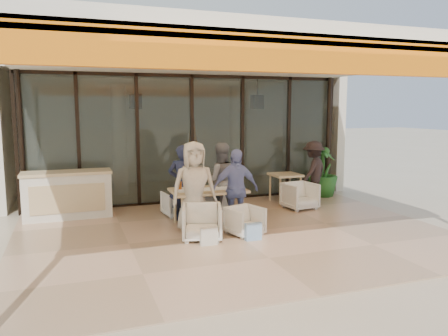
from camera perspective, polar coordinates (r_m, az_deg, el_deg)
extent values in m
plane|color=#C6B293|center=(8.42, 1.44, -8.61)|extent=(70.00, 70.00, 0.00)
cube|color=tan|center=(8.42, 1.44, -8.57)|extent=(8.00, 6.00, 0.01)
cube|color=silver|center=(8.13, 1.52, 14.31)|extent=(8.00, 6.00, 0.20)
cube|color=orange|center=(5.47, 13.08, 14.26)|extent=(8.00, 0.12, 0.45)
cube|color=orange|center=(6.08, 9.49, 14.84)|extent=(8.00, 1.50, 0.06)
cylinder|color=black|center=(10.48, -24.94, 2.83)|extent=(0.12, 0.12, 3.20)
cylinder|color=black|center=(12.46, 13.45, 4.05)|extent=(0.12, 0.12, 3.20)
cube|color=#9EADA3|center=(10.96, -4.21, 3.74)|extent=(8.00, 0.03, 3.20)
cube|color=black|center=(11.18, -4.13, -4.26)|extent=(8.00, 0.10, 0.08)
cube|color=black|center=(10.95, -4.29, 11.90)|extent=(8.00, 0.10, 0.08)
cube|color=black|center=(10.61, -25.52, 2.85)|extent=(0.08, 0.10, 3.20)
cube|color=black|center=(10.56, -18.49, 3.19)|extent=(0.08, 0.10, 3.20)
cube|color=black|center=(10.68, -11.22, 3.50)|extent=(0.08, 0.10, 3.20)
cube|color=black|center=(10.96, -4.21, 3.74)|extent=(0.08, 0.10, 3.20)
cube|color=black|center=(11.39, 2.36, 3.91)|extent=(0.08, 0.10, 3.20)
cube|color=black|center=(11.96, 8.38, 4.03)|extent=(0.08, 0.10, 3.20)
cube|color=black|center=(12.62, 13.61, 4.09)|extent=(0.08, 0.10, 3.20)
cube|color=silver|center=(14.35, -7.98, 5.07)|extent=(9.00, 0.25, 3.40)
cube|color=silver|center=(12.39, -26.60, 3.87)|extent=(0.25, 3.50, 3.40)
cube|color=silver|center=(14.31, 11.12, 4.99)|extent=(0.25, 3.50, 3.40)
cube|color=silver|center=(12.66, -6.47, 12.42)|extent=(9.00, 3.50, 0.25)
cube|color=#DAC085|center=(12.85, -6.23, -2.83)|extent=(8.00, 3.50, 0.02)
cylinder|color=silver|center=(12.23, -13.49, 3.51)|extent=(0.40, 0.40, 3.00)
cylinder|color=silver|center=(13.05, 1.55, 3.99)|extent=(0.40, 0.40, 3.00)
cylinder|color=black|center=(11.87, -11.56, 10.68)|extent=(0.03, 0.03, 0.70)
cube|color=black|center=(11.86, -11.50, 8.51)|extent=(0.30, 0.30, 0.40)
sphere|color=#FFBF72|center=(11.86, -11.50, 8.51)|extent=(0.18, 0.18, 0.18)
cylinder|color=black|center=(12.85, 4.35, 10.60)|extent=(0.03, 0.03, 0.70)
cube|color=black|center=(12.84, 4.33, 8.59)|extent=(0.30, 0.30, 0.40)
sphere|color=#FFBF72|center=(12.84, 4.33, 8.59)|extent=(0.18, 0.18, 0.18)
cylinder|color=black|center=(12.20, -4.04, -3.18)|extent=(0.40, 0.40, 0.05)
cylinder|color=black|center=(12.05, -4.08, 1.49)|extent=(0.04, 0.04, 2.10)
cone|color=orange|center=(11.99, -4.11, 4.58)|extent=(0.32, 0.32, 1.10)
cube|color=silver|center=(10.01, -19.73, -3.47)|extent=(1.80, 0.60, 1.00)
cube|color=#DAC085|center=(9.93, -19.87, -0.58)|extent=(1.85, 0.65, 0.06)
cube|color=#DAC085|center=(9.71, -19.72, -3.81)|extent=(1.50, 0.02, 0.60)
cube|color=#DAC085|center=(8.90, -2.09, -2.94)|extent=(1.50, 0.90, 0.05)
cube|color=white|center=(8.89, -2.09, -2.78)|extent=(1.30, 0.35, 0.01)
cylinder|color=#DAC085|center=(8.51, -5.42, -6.03)|extent=(0.06, 0.06, 0.70)
cylinder|color=#DAC085|center=(8.89, 2.38, -5.40)|extent=(0.06, 0.06, 0.70)
cylinder|color=#DAC085|center=(9.12, -6.42, -5.10)|extent=(0.06, 0.06, 0.70)
cylinder|color=#DAC085|center=(9.47, 0.92, -4.56)|extent=(0.06, 0.06, 0.70)
cylinder|color=white|center=(8.62, -4.65, -2.75)|extent=(0.06, 0.06, 0.11)
cylinder|color=white|center=(9.00, -4.00, -2.28)|extent=(0.06, 0.06, 0.11)
cylinder|color=white|center=(8.80, -1.59, -2.49)|extent=(0.06, 0.06, 0.11)
cylinder|color=white|center=(9.14, -0.64, -2.10)|extent=(0.06, 0.06, 0.11)
cylinder|color=white|center=(8.86, 1.39, -2.43)|extent=(0.06, 0.06, 0.11)
cylinder|color=#934415|center=(8.87, -5.78, -2.28)|extent=(0.07, 0.07, 0.16)
cylinder|color=black|center=(9.11, -3.23, -1.99)|extent=(0.09, 0.09, 0.17)
cylinder|color=black|center=(9.10, -3.23, -1.40)|extent=(0.10, 0.10, 0.01)
cylinder|color=white|center=(8.48, -4.38, -3.26)|extent=(0.22, 0.22, 0.01)
cylinder|color=white|center=(8.76, 1.31, -2.88)|extent=(0.22, 0.22, 0.01)
cylinder|color=white|center=(9.07, -5.42, -2.53)|extent=(0.22, 0.22, 0.01)
cylinder|color=white|center=(9.33, -0.05, -2.21)|extent=(0.22, 0.22, 0.01)
imported|color=white|center=(9.77, -6.13, -4.47)|extent=(0.66, 0.63, 0.61)
imported|color=white|center=(9.98, -1.43, -3.86)|extent=(0.71, 0.67, 0.72)
imported|color=white|center=(7.97, -2.89, -6.89)|extent=(0.85, 0.82, 0.72)
imported|color=white|center=(8.26, 2.74, -6.76)|extent=(0.73, 0.71, 0.61)
imported|color=#1B1F3C|center=(9.19, -5.44, -2.01)|extent=(0.68, 0.54, 1.63)
imported|color=slate|center=(9.43, -0.49, -1.67)|extent=(0.89, 0.74, 1.65)
imported|color=beige|center=(8.33, -3.91, -2.57)|extent=(0.89, 0.60, 1.76)
imported|color=#7A84CB|center=(8.60, 1.49, -2.78)|extent=(0.95, 0.44, 1.60)
cube|color=silver|center=(7.66, -2.00, -8.99)|extent=(0.30, 0.10, 0.34)
cube|color=#99BFD8|center=(7.94, 3.84, -8.38)|extent=(0.30, 0.10, 0.34)
cube|color=#DAC085|center=(11.04, 8.01, -0.88)|extent=(0.70, 0.70, 0.05)
cylinder|color=#DAC085|center=(10.73, 7.34, -3.13)|extent=(0.05, 0.05, 0.70)
cylinder|color=#DAC085|center=(11.00, 9.95, -2.92)|extent=(0.05, 0.05, 0.70)
cylinder|color=#DAC085|center=(11.23, 6.04, -2.62)|extent=(0.05, 0.05, 0.70)
cylinder|color=#DAC085|center=(11.48, 8.57, -2.43)|extent=(0.05, 0.05, 0.70)
imported|color=white|center=(10.46, 9.88, -3.46)|extent=(0.76, 0.72, 0.71)
imported|color=black|center=(11.35, 11.61, -0.43)|extent=(1.16, 1.04, 1.56)
imported|color=#1E5919|center=(12.01, 12.76, -0.30)|extent=(1.13, 1.13, 1.44)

